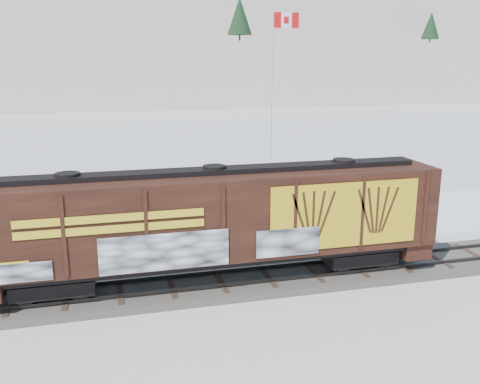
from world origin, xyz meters
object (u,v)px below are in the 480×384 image
object	(u,v)px
hopper_railcar	(215,218)
car_silver	(145,219)
flagpole	(273,125)
car_dark	(370,203)
car_white	(230,215)

from	to	relation	value
hopper_railcar	car_silver	bearing A→B (deg)	105.79
flagpole	car_dark	bearing A→B (deg)	-64.19
car_silver	hopper_railcar	bearing A→B (deg)	-157.66
car_white	car_dark	xyz separation A→B (m)	(8.60, 0.33, 0.01)
car_white	car_dark	distance (m)	8.61
car_silver	car_white	world-z (taller)	car_white
hopper_railcar	car_silver	xyz separation A→B (m)	(-2.19, 7.74, -2.17)
car_dark	car_white	bearing A→B (deg)	80.80
car_silver	car_white	distance (m)	4.56
hopper_railcar	car_dark	size ratio (longest dim) A/B	3.50
hopper_railcar	car_dark	world-z (taller)	hopper_railcar
hopper_railcar	flagpole	xyz separation A→B (m)	(7.30, 15.31, 1.62)
flagpole	car_white	distance (m)	10.07
hopper_railcar	car_dark	bearing A→B (deg)	35.21
flagpole	car_dark	world-z (taller)	flagpole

